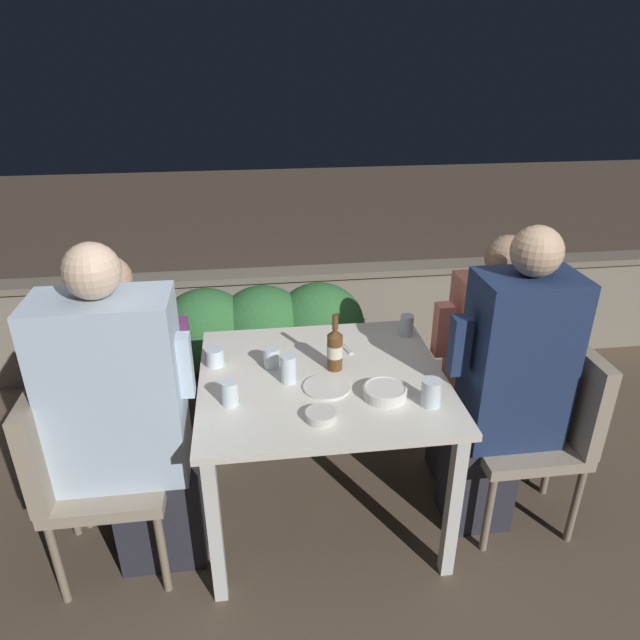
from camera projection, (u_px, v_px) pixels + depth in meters
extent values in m
plane|color=brown|center=(322.00, 508.00, 2.63)|extent=(16.00, 16.00, 0.00)
cube|color=gray|center=(294.00, 322.00, 3.68)|extent=(9.00, 0.14, 0.63)
cube|color=#706656|center=(293.00, 274.00, 3.54)|extent=(9.00, 0.18, 0.04)
cube|color=silver|center=(322.00, 379.00, 2.33)|extent=(1.00, 0.92, 0.03)
cube|color=silver|center=(215.00, 531.00, 2.06)|extent=(0.05, 0.05, 0.68)
cube|color=silver|center=(453.00, 507.00, 2.17)|extent=(0.05, 0.05, 0.68)
cube|color=silver|center=(220.00, 403.00, 2.80)|extent=(0.05, 0.05, 0.68)
cube|color=silver|center=(398.00, 390.00, 2.90)|extent=(0.05, 0.05, 0.68)
cube|color=brown|center=(266.00, 383.00, 3.34)|extent=(1.14, 0.36, 0.28)
ellipsoid|color=#2D6633|center=(206.00, 332.00, 3.15)|extent=(0.51, 0.47, 0.49)
ellipsoid|color=#2D6633|center=(263.00, 328.00, 3.19)|extent=(0.51, 0.47, 0.49)
ellipsoid|color=#2D6633|center=(319.00, 325.00, 3.22)|extent=(0.51, 0.47, 0.49)
cube|color=gray|center=(111.00, 478.00, 2.21)|extent=(0.44, 0.44, 0.05)
cube|color=gray|center=(46.00, 434.00, 2.08)|extent=(0.06, 0.44, 0.41)
cylinder|color=#7F705B|center=(58.00, 563.00, 2.11)|extent=(0.03, 0.03, 0.39)
cylinder|color=#7F705B|center=(163.00, 553.00, 2.16)|extent=(0.03, 0.03, 0.39)
cylinder|color=#7F705B|center=(82.00, 492.00, 2.45)|extent=(0.03, 0.03, 0.39)
cylinder|color=#7F705B|center=(173.00, 484.00, 2.49)|extent=(0.03, 0.03, 0.39)
cube|color=#282833|center=(162.00, 511.00, 2.31)|extent=(0.33, 0.23, 0.44)
cube|color=silver|center=(114.00, 391.00, 2.04)|extent=(0.48, 0.26, 0.73)
cube|color=silver|center=(182.00, 365.00, 2.04)|extent=(0.07, 0.07, 0.24)
sphere|color=beige|center=(92.00, 271.00, 1.84)|extent=(0.19, 0.19, 0.19)
cube|color=gray|center=(117.00, 426.00, 2.51)|extent=(0.44, 0.44, 0.05)
cube|color=gray|center=(60.00, 385.00, 2.39)|extent=(0.06, 0.44, 0.41)
cylinder|color=#7F705B|center=(70.00, 499.00, 2.41)|extent=(0.03, 0.03, 0.39)
cylinder|color=#7F705B|center=(162.00, 490.00, 2.46)|extent=(0.03, 0.03, 0.39)
cylinder|color=#7F705B|center=(90.00, 443.00, 2.75)|extent=(0.03, 0.03, 0.39)
cylinder|color=#7F705B|center=(171.00, 436.00, 2.80)|extent=(0.03, 0.03, 0.39)
cube|color=#282833|center=(161.00, 458.00, 2.61)|extent=(0.25, 0.23, 0.44)
cube|color=#6B2D66|center=(122.00, 364.00, 2.38)|extent=(0.36, 0.26, 0.57)
cube|color=#6B2D66|center=(182.00, 346.00, 2.38)|extent=(0.07, 0.07, 0.24)
sphere|color=tan|center=(108.00, 279.00, 2.22)|extent=(0.19, 0.19, 0.19)
cube|color=gray|center=(520.00, 438.00, 2.43)|extent=(0.44, 0.44, 0.05)
cube|color=gray|center=(573.00, 389.00, 2.35)|extent=(0.06, 0.44, 0.41)
cylinder|color=#7F705B|center=(488.00, 514.00, 2.33)|extent=(0.03, 0.03, 0.39)
cylinder|color=#7F705B|center=(575.00, 505.00, 2.38)|extent=(0.03, 0.03, 0.39)
cylinder|color=#7F705B|center=(456.00, 454.00, 2.67)|extent=(0.03, 0.03, 0.39)
cylinder|color=#7F705B|center=(533.00, 447.00, 2.72)|extent=(0.03, 0.03, 0.39)
cube|color=#282833|center=(476.00, 477.00, 2.50)|extent=(0.27, 0.23, 0.44)
cube|color=navy|center=(518.00, 361.00, 2.25)|extent=(0.39, 0.26, 0.72)
cube|color=navy|center=(459.00, 345.00, 2.19)|extent=(0.07, 0.07, 0.24)
sphere|color=tan|center=(537.00, 251.00, 2.06)|extent=(0.19, 0.19, 0.19)
cube|color=gray|center=(500.00, 400.00, 2.69)|extent=(0.44, 0.44, 0.05)
cube|color=gray|center=(547.00, 355.00, 2.62)|extent=(0.06, 0.44, 0.41)
cylinder|color=#7F705B|center=(471.00, 467.00, 2.60)|extent=(0.03, 0.03, 0.39)
cylinder|color=#7F705B|center=(550.00, 459.00, 2.64)|extent=(0.03, 0.03, 0.39)
cylinder|color=#7F705B|center=(444.00, 418.00, 2.93)|extent=(0.03, 0.03, 0.39)
cylinder|color=#7F705B|center=(514.00, 412.00, 2.98)|extent=(0.03, 0.03, 0.39)
cube|color=#282833|center=(461.00, 436.00, 2.76)|extent=(0.26, 0.23, 0.44)
cube|color=#E07A66|center=(495.00, 341.00, 2.54)|extent=(0.37, 0.26, 0.59)
cube|color=#E07A66|center=(443.00, 330.00, 2.48)|extent=(0.07, 0.07, 0.24)
sphere|color=#99755B|center=(508.00, 258.00, 2.37)|extent=(0.19, 0.19, 0.19)
cylinder|color=brown|center=(335.00, 352.00, 2.34)|extent=(0.06, 0.06, 0.15)
cylinder|color=beige|center=(335.00, 351.00, 2.34)|extent=(0.07, 0.07, 0.05)
cone|color=brown|center=(335.00, 332.00, 2.30)|extent=(0.06, 0.06, 0.03)
cylinder|color=brown|center=(335.00, 322.00, 2.28)|extent=(0.02, 0.02, 0.06)
cylinder|color=silver|center=(327.00, 387.00, 2.24)|extent=(0.19, 0.19, 0.01)
cylinder|color=silver|center=(385.00, 392.00, 2.18)|extent=(0.17, 0.17, 0.04)
torus|color=silver|center=(385.00, 388.00, 2.17)|extent=(0.17, 0.17, 0.01)
cylinder|color=beige|center=(321.00, 416.00, 2.05)|extent=(0.11, 0.11, 0.03)
torus|color=beige|center=(321.00, 413.00, 2.04)|extent=(0.11, 0.11, 0.01)
cylinder|color=silver|center=(215.00, 357.00, 2.39)|extent=(0.08, 0.08, 0.08)
cylinder|color=silver|center=(407.00, 325.00, 2.63)|extent=(0.06, 0.06, 0.10)
cylinder|color=silver|center=(289.00, 369.00, 2.26)|extent=(0.06, 0.06, 0.12)
cylinder|color=silver|center=(431.00, 393.00, 2.11)|extent=(0.08, 0.08, 0.11)
cylinder|color=silver|center=(272.00, 357.00, 2.37)|extent=(0.07, 0.07, 0.09)
cylinder|color=silver|center=(230.00, 393.00, 2.12)|extent=(0.06, 0.06, 0.10)
cube|color=silver|center=(343.00, 345.00, 2.55)|extent=(0.07, 0.17, 0.01)
cylinder|color=brown|center=(526.00, 375.00, 3.51)|extent=(0.29, 0.29, 0.18)
cylinder|color=#47331E|center=(530.00, 351.00, 3.43)|extent=(0.03, 0.03, 0.17)
ellipsoid|color=#2D6633|center=(537.00, 314.00, 3.33)|extent=(0.41, 0.41, 0.37)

